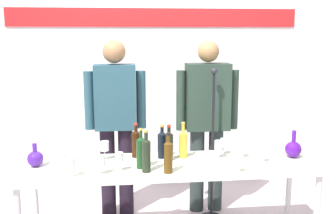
# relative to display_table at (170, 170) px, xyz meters

# --- Properties ---
(back_wall) EXTENTS (4.56, 0.11, 3.00)m
(back_wall) POSITION_rel_display_table_xyz_m (0.00, 1.49, 0.84)
(back_wall) COLOR white
(back_wall) RESTS_ON ground
(display_table) EXTENTS (2.38, 0.64, 0.72)m
(display_table) POSITION_rel_display_table_xyz_m (0.00, 0.00, 0.00)
(display_table) COLOR silver
(display_table) RESTS_ON ground
(decanter_blue_left) EXTENTS (0.12, 0.12, 0.19)m
(decanter_blue_left) POSITION_rel_display_table_xyz_m (-1.06, 0.05, 0.12)
(decanter_blue_left) COLOR #4A1E96
(decanter_blue_left) RESTS_ON display_table
(decanter_blue_right) EXTENTS (0.14, 0.14, 0.23)m
(decanter_blue_right) POSITION_rel_display_table_xyz_m (1.05, 0.05, 0.13)
(decanter_blue_right) COLOR #4B148B
(decanter_blue_right) RESTS_ON display_table
(presenter_left) EXTENTS (0.57, 0.22, 1.69)m
(presenter_left) POSITION_rel_display_table_xyz_m (-0.44, 0.67, 0.30)
(presenter_left) COLOR black
(presenter_left) RESTS_ON ground
(presenter_right) EXTENTS (0.61, 0.22, 1.68)m
(presenter_right) POSITION_rel_display_table_xyz_m (0.44, 0.67, 0.30)
(presenter_right) COLOR #26312E
(presenter_right) RESTS_ON ground
(wine_bottle_0) EXTENTS (0.07, 0.07, 0.32)m
(wine_bottle_0) POSITION_rel_display_table_xyz_m (-0.23, -0.08, 0.19)
(wine_bottle_0) COLOR #153B19
(wine_bottle_0) RESTS_ON display_table
(wine_bottle_1) EXTENTS (0.07, 0.07, 0.28)m
(wine_bottle_1) POSITION_rel_display_table_xyz_m (-0.05, 0.16, 0.18)
(wine_bottle_1) COLOR black
(wine_bottle_1) RESTS_ON display_table
(wine_bottle_2) EXTENTS (0.07, 0.07, 0.30)m
(wine_bottle_2) POSITION_rel_display_table_xyz_m (0.00, 0.08, 0.19)
(wine_bottle_2) COLOR black
(wine_bottle_2) RESTS_ON display_table
(wine_bottle_3) EXTENTS (0.07, 0.07, 0.30)m
(wine_bottle_3) POSITION_rel_display_table_xyz_m (0.13, 0.15, 0.18)
(wine_bottle_3) COLOR gold
(wine_bottle_3) RESTS_ON display_table
(wine_bottle_4) EXTENTS (0.08, 0.08, 0.29)m
(wine_bottle_4) POSITION_rel_display_table_xyz_m (-0.26, 0.21, 0.18)
(wine_bottle_4) COLOR black
(wine_bottle_4) RESTS_ON display_table
(wine_bottle_5) EXTENTS (0.07, 0.07, 0.31)m
(wine_bottle_5) POSITION_rel_display_table_xyz_m (-0.04, -0.21, 0.19)
(wine_bottle_5) COLOR #4D320D
(wine_bottle_5) RESTS_ON display_table
(wine_bottle_6) EXTENTS (0.07, 0.07, 0.32)m
(wine_bottle_6) POSITION_rel_display_table_xyz_m (-0.20, -0.17, 0.20)
(wine_bottle_6) COLOR black
(wine_bottle_6) RESTS_ON display_table
(wine_glass_left_0) EXTENTS (0.07, 0.07, 0.16)m
(wine_glass_left_0) POSITION_rel_display_table_xyz_m (-0.87, 0.15, 0.17)
(wine_glass_left_0) COLOR white
(wine_glass_left_0) RESTS_ON display_table
(wine_glass_left_1) EXTENTS (0.07, 0.07, 0.16)m
(wine_glass_left_1) POSITION_rel_display_table_xyz_m (-0.52, 0.16, 0.17)
(wine_glass_left_1) COLOR white
(wine_glass_left_1) RESTS_ON display_table
(wine_glass_left_2) EXTENTS (0.06, 0.06, 0.14)m
(wine_glass_left_2) POSITION_rel_display_table_xyz_m (-0.83, -0.12, 0.16)
(wine_glass_left_2) COLOR white
(wine_glass_left_2) RESTS_ON display_table
(wine_glass_left_3) EXTENTS (0.07, 0.07, 0.14)m
(wine_glass_left_3) POSITION_rel_display_table_xyz_m (-0.54, -0.18, 0.15)
(wine_glass_left_3) COLOR white
(wine_glass_left_3) RESTS_ON display_table
(wine_glass_left_4) EXTENTS (0.06, 0.06, 0.15)m
(wine_glass_left_4) POSITION_rel_display_table_xyz_m (-0.40, -0.13, 0.16)
(wine_glass_left_4) COLOR white
(wine_glass_left_4) RESTS_ON display_table
(wine_glass_left_5) EXTENTS (0.07, 0.07, 0.15)m
(wine_glass_left_5) POSITION_rel_display_table_xyz_m (-0.75, -0.22, 0.16)
(wine_glass_left_5) COLOR white
(wine_glass_left_5) RESTS_ON display_table
(wine_glass_right_0) EXTENTS (0.06, 0.06, 0.13)m
(wine_glass_right_0) POSITION_rel_display_table_xyz_m (0.49, -0.26, 0.15)
(wine_glass_right_0) COLOR white
(wine_glass_right_0) RESTS_ON display_table
(wine_glass_right_1) EXTENTS (0.06, 0.06, 0.15)m
(wine_glass_right_1) POSITION_rel_display_table_xyz_m (0.74, -0.06, 0.16)
(wine_glass_right_1) COLOR white
(wine_glass_right_1) RESTS_ON display_table
(wine_glass_right_2) EXTENTS (0.06, 0.06, 0.14)m
(wine_glass_right_2) POSITION_rel_display_table_xyz_m (0.49, 0.19, 0.16)
(wine_glass_right_2) COLOR white
(wine_glass_right_2) RESTS_ON display_table
(wine_glass_right_3) EXTENTS (0.06, 0.06, 0.15)m
(wine_glass_right_3) POSITION_rel_display_table_xyz_m (0.61, 0.08, 0.17)
(wine_glass_right_3) COLOR white
(wine_glass_right_3) RESTS_ON display_table
(wine_glass_right_4) EXTENTS (0.07, 0.07, 0.15)m
(wine_glass_right_4) POSITION_rel_display_table_xyz_m (0.42, 0.09, 0.17)
(wine_glass_right_4) COLOR white
(wine_glass_right_4) RESTS_ON display_table
(microphone_stand) EXTENTS (0.20, 0.20, 1.45)m
(microphone_stand) POSITION_rel_display_table_xyz_m (0.45, 0.46, -0.19)
(microphone_stand) COLOR black
(microphone_stand) RESTS_ON ground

